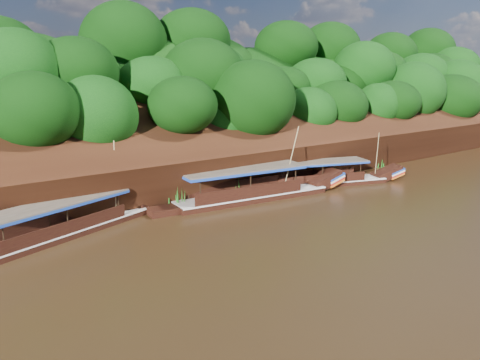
% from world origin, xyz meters
% --- Properties ---
extents(ground, '(160.00, 160.00, 0.00)m').
position_xyz_m(ground, '(0.00, 0.00, 0.00)').
color(ground, black).
rests_on(ground, ground).
extents(riverbank, '(120.00, 30.06, 19.40)m').
position_xyz_m(riverbank, '(-0.01, 22.73, 1.89)').
color(riverbank, black).
rests_on(riverbank, ground).
extents(boat_0, '(13.73, 6.18, 5.16)m').
position_xyz_m(boat_0, '(10.13, 7.56, 0.51)').
color(boat_0, black).
rests_on(boat_0, ground).
extents(boat_1, '(15.71, 4.05, 6.35)m').
position_xyz_m(boat_1, '(1.91, 7.73, 0.61)').
color(boat_1, black).
rests_on(boat_1, ground).
extents(boat_2, '(14.37, 6.54, 5.88)m').
position_xyz_m(boat_2, '(-12.48, 8.63, 0.52)').
color(boat_2, black).
rests_on(boat_2, ground).
extents(reeds, '(49.95, 2.40, 1.86)m').
position_xyz_m(reeds, '(-3.80, 9.52, 0.82)').
color(reeds, '#1F6B1A').
rests_on(reeds, ground).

